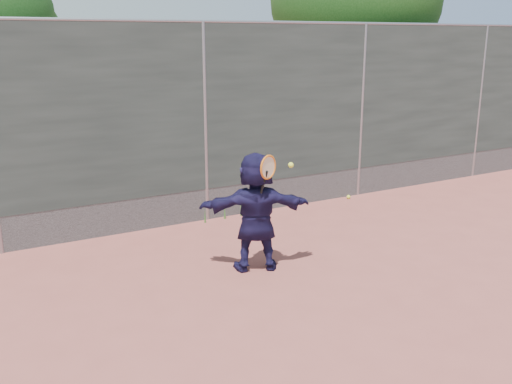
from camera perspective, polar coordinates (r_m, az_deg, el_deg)
ground at (r=6.25m, az=8.69°, el=-11.43°), size 80.00×80.00×0.00m
player at (r=6.91m, az=0.00°, el=-1.97°), size 1.44×0.89×1.48m
ball_ground at (r=10.26m, az=9.24°, el=-0.49°), size 0.07×0.07×0.07m
fence at (r=8.69m, az=-5.13°, el=7.25°), size 20.00×0.06×3.03m
swing_action at (r=6.64m, az=1.42°, el=2.37°), size 0.51×0.16×0.51m
tree_right at (r=13.02m, az=10.41°, el=18.16°), size 3.78×3.60×5.39m
weed_clump at (r=9.03m, az=-2.90°, el=-1.84°), size 0.68×0.07×0.30m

